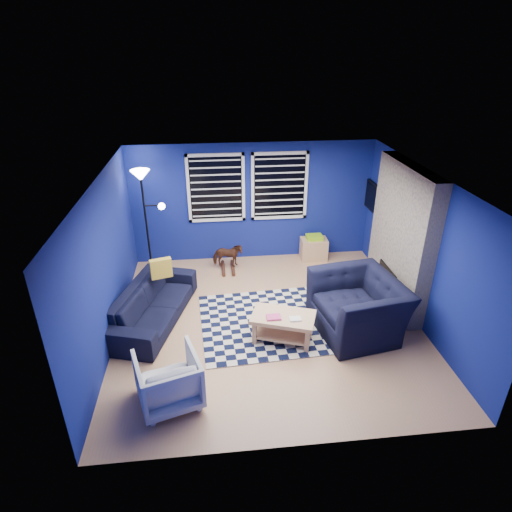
{
  "coord_description": "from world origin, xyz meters",
  "views": [
    {
      "loc": [
        -0.86,
        -5.92,
        4.27
      ],
      "look_at": [
        -0.18,
        0.3,
        1.12
      ],
      "focal_mm": 30.0,
      "sensor_mm": 36.0,
      "label": 1
    }
  ],
  "objects_px": {
    "cabinet": "(314,248)",
    "armchair_big": "(358,306)",
    "tv": "(375,200)",
    "floor_lamp": "(143,190)",
    "coffee_table": "(283,322)",
    "sofa": "(153,304)",
    "rocking_horse": "(228,256)",
    "armchair_bent": "(168,379)"
  },
  "relations": [
    {
      "from": "armchair_bent",
      "to": "floor_lamp",
      "type": "xyz_separation_m",
      "value": [
        -0.6,
        3.66,
        1.39
      ]
    },
    {
      "from": "sofa",
      "to": "coffee_table",
      "type": "height_order",
      "value": "sofa"
    },
    {
      "from": "sofa",
      "to": "cabinet",
      "type": "xyz_separation_m",
      "value": [
        3.22,
        1.96,
        -0.07
      ]
    },
    {
      "from": "coffee_table",
      "to": "armchair_big",
      "type": "bearing_deg",
      "value": 6.33
    },
    {
      "from": "cabinet",
      "to": "sofa",
      "type": "bearing_deg",
      "value": -147.08
    },
    {
      "from": "coffee_table",
      "to": "cabinet",
      "type": "bearing_deg",
      "value": 67.51
    },
    {
      "from": "cabinet",
      "to": "armchair_bent",
      "type": "bearing_deg",
      "value": -124.6
    },
    {
      "from": "sofa",
      "to": "floor_lamp",
      "type": "bearing_deg",
      "value": 23.2
    },
    {
      "from": "coffee_table",
      "to": "floor_lamp",
      "type": "xyz_separation_m",
      "value": [
        -2.29,
        2.55,
        1.41
      ]
    },
    {
      "from": "rocking_horse",
      "to": "tv",
      "type": "bearing_deg",
      "value": -85.83
    },
    {
      "from": "sofa",
      "to": "armchair_big",
      "type": "bearing_deg",
      "value": -84.67
    },
    {
      "from": "cabinet",
      "to": "floor_lamp",
      "type": "height_order",
      "value": "floor_lamp"
    },
    {
      "from": "armchair_bent",
      "to": "cabinet",
      "type": "distance_m",
      "value": 4.79
    },
    {
      "from": "floor_lamp",
      "to": "coffee_table",
      "type": "bearing_deg",
      "value": -48.07
    },
    {
      "from": "armchair_big",
      "to": "coffee_table",
      "type": "bearing_deg",
      "value": -93.74
    },
    {
      "from": "sofa",
      "to": "armchair_bent",
      "type": "bearing_deg",
      "value": -151.92
    },
    {
      "from": "tv",
      "to": "coffee_table",
      "type": "relative_size",
      "value": 0.91
    },
    {
      "from": "tv",
      "to": "armchair_bent",
      "type": "height_order",
      "value": "tv"
    },
    {
      "from": "tv",
      "to": "armchair_big",
      "type": "relative_size",
      "value": 0.71
    },
    {
      "from": "tv",
      "to": "cabinet",
      "type": "bearing_deg",
      "value": 167.69
    },
    {
      "from": "tv",
      "to": "coffee_table",
      "type": "bearing_deg",
      "value": -132.44
    },
    {
      "from": "armchair_big",
      "to": "coffee_table",
      "type": "distance_m",
      "value": 1.25
    },
    {
      "from": "armchair_bent",
      "to": "rocking_horse",
      "type": "bearing_deg",
      "value": -122.0
    },
    {
      "from": "sofa",
      "to": "rocking_horse",
      "type": "height_order",
      "value": "sofa"
    },
    {
      "from": "armchair_big",
      "to": "cabinet",
      "type": "height_order",
      "value": "armchair_big"
    },
    {
      "from": "coffee_table",
      "to": "rocking_horse",
      "type": "bearing_deg",
      "value": 106.97
    },
    {
      "from": "cabinet",
      "to": "armchair_big",
      "type": "bearing_deg",
      "value": -86.2
    },
    {
      "from": "tv",
      "to": "cabinet",
      "type": "relative_size",
      "value": 1.76
    },
    {
      "from": "tv",
      "to": "armchair_big",
      "type": "distance_m",
      "value": 2.75
    },
    {
      "from": "sofa",
      "to": "rocking_horse",
      "type": "relative_size",
      "value": 3.56
    },
    {
      "from": "armchair_big",
      "to": "floor_lamp",
      "type": "xyz_separation_m",
      "value": [
        -3.52,
        2.41,
        1.29
      ]
    },
    {
      "from": "rocking_horse",
      "to": "coffee_table",
      "type": "bearing_deg",
      "value": -159.98
    },
    {
      "from": "tv",
      "to": "armchair_big",
      "type": "bearing_deg",
      "value": -113.93
    },
    {
      "from": "tv",
      "to": "rocking_horse",
      "type": "xyz_separation_m",
      "value": [
        -3.03,
        -0.06,
        -1.07
      ]
    },
    {
      "from": "coffee_table",
      "to": "floor_lamp",
      "type": "distance_m",
      "value": 3.7
    },
    {
      "from": "armchair_big",
      "to": "cabinet",
      "type": "relative_size",
      "value": 2.49
    },
    {
      "from": "armchair_big",
      "to": "rocking_horse",
      "type": "bearing_deg",
      "value": -149.35
    },
    {
      "from": "coffee_table",
      "to": "floor_lamp",
      "type": "bearing_deg",
      "value": 131.93
    },
    {
      "from": "floor_lamp",
      "to": "sofa",
      "type": "bearing_deg",
      "value": -83.28
    },
    {
      "from": "sofa",
      "to": "coffee_table",
      "type": "distance_m",
      "value": 2.23
    },
    {
      "from": "armchair_bent",
      "to": "cabinet",
      "type": "height_order",
      "value": "armchair_bent"
    },
    {
      "from": "armchair_bent",
      "to": "coffee_table",
      "type": "relative_size",
      "value": 0.72
    }
  ]
}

